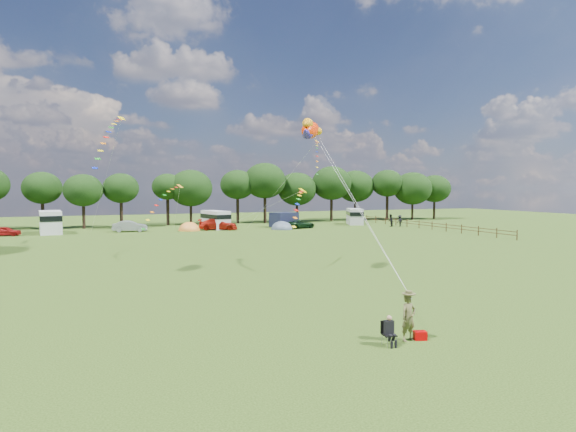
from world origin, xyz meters
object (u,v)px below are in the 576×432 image
object	(u,v)px
tent_greyblue	(282,229)
car_d	(300,224)
fish_kite	(310,130)
tent_orange	(189,230)
campervan_b	(50,221)
walker_a	(390,220)
campervan_d	(355,216)
car_c	(218,224)
kite_flyer	(408,318)
car_a	(5,231)
car_b	(130,226)
walker_b	(400,221)
camp_chair	(389,327)
campervan_c	(216,219)

from	to	relation	value
tent_greyblue	car_d	bearing A→B (deg)	11.80
car_d	fish_kite	xyz separation A→B (m)	(-14.13, -34.88, 9.35)
tent_orange	tent_greyblue	size ratio (longest dim) A/B	0.97
campervan_b	fish_kite	distance (m)	44.75
walker_a	campervan_b	bearing A→B (deg)	-42.57
campervan_b	campervan_d	distance (m)	45.17
tent_orange	campervan_d	bearing A→B (deg)	3.99
campervan_d	tent_greyblue	xyz separation A→B (m)	(-14.63, -4.68, -1.36)
car_d	campervan_d	xyz separation A→B (m)	(11.43, 4.01, 0.76)
car_d	fish_kite	world-z (taller)	fish_kite
car_c	kite_flyer	bearing A→B (deg)	-167.29
car_a	campervan_b	xyz separation A→B (m)	(4.93, 1.64, 0.99)
campervan_d	tent_orange	world-z (taller)	campervan_d
car_b	walker_b	xyz separation A→B (m)	(39.66, -5.74, 0.12)
car_b	tent_orange	size ratio (longest dim) A/B	1.28
car_a	camp_chair	bearing A→B (deg)	-146.96
campervan_d	camp_chair	distance (m)	61.57
camp_chair	fish_kite	bearing A→B (deg)	83.98
car_d	walker_a	size ratio (longest dim) A/B	2.39
tent_greyblue	camp_chair	xyz separation A→B (m)	(-14.50, -49.56, 0.67)
campervan_c	tent_greyblue	distance (m)	9.80
campervan_c	fish_kite	distance (m)	39.37
car_d	campervan_d	world-z (taller)	campervan_d
car_a	campervan_d	world-z (taller)	campervan_d
car_b	campervan_d	size ratio (longest dim) A/B	0.75
campervan_c	camp_chair	xyz separation A→B (m)	(-5.73, -53.72, -0.74)
car_b	car_c	xyz separation A→B (m)	(11.87, -1.57, 0.03)
car_b	car_d	xyz separation A→B (m)	(23.89, -3.30, -0.13)
car_d	camp_chair	xyz separation A→B (m)	(-17.70, -50.23, 0.06)
walker_b	tent_orange	bearing A→B (deg)	-25.40
tent_greyblue	walker_a	distance (m)	17.52
car_d	campervan_c	xyz separation A→B (m)	(-11.97, 3.49, 0.80)
kite_flyer	fish_kite	size ratio (longest dim) A/B	0.57
kite_flyer	walker_b	distance (m)	57.60
tent_orange	car_d	bearing A→B (deg)	-7.42
campervan_b	campervan_d	world-z (taller)	campervan_b
walker_b	car_b	bearing A→B (deg)	-25.53
car_b	camp_chair	size ratio (longest dim) A/B	3.71
campervan_b	walker_b	xyz separation A→B (m)	(49.51, -6.90, -0.71)
campervan_b	car_c	bearing A→B (deg)	-103.91
tent_greyblue	kite_flyer	size ratio (longest dim) A/B	1.89
car_c	kite_flyer	xyz separation A→B (m)	(-4.65, -51.76, 0.12)
car_d	campervan_b	world-z (taller)	campervan_b
car_d	tent_greyblue	size ratio (longest dim) A/B	1.33
tent_greyblue	kite_flyer	xyz separation A→B (m)	(-13.47, -49.37, 0.89)
campervan_d	walker_b	distance (m)	7.79
car_d	kite_flyer	distance (m)	52.74
car_c	campervan_c	xyz separation A→B (m)	(0.06, 1.76, 0.64)
campervan_d	fish_kite	bearing A→B (deg)	168.52
campervan_d	car_d	bearing A→B (deg)	131.16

